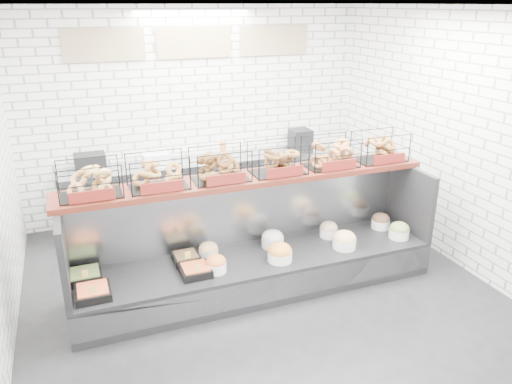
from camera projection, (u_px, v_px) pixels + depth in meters
name	position (u px, v px, depth m)	size (l,w,h in m)	color
ground	(267.00, 301.00, 5.39)	(5.50, 5.50, 0.00)	black
room_shell	(247.00, 101.00, 5.19)	(5.02, 5.51, 3.01)	white
display_case	(256.00, 259.00, 5.58)	(4.00, 0.90, 1.20)	black
bagel_shelf	(250.00, 165.00, 5.35)	(4.10, 0.50, 0.40)	#3F130D
prep_counter	(205.00, 187.00, 7.35)	(4.00, 0.60, 1.20)	#93969B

